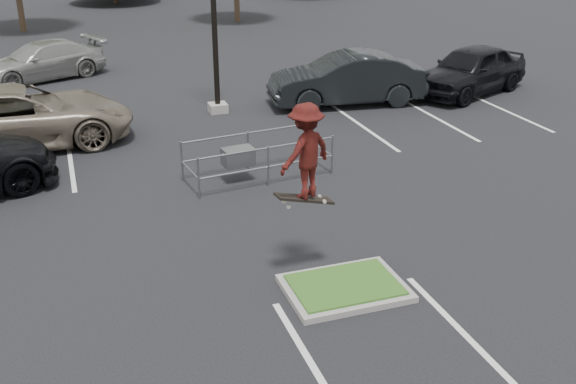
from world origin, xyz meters
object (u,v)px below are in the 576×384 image
object	(u,v)px
cart_corral	(243,155)
car_r_black	(471,70)
car_l_tan	(19,117)
skateboarder	(305,152)
car_far_silver	(44,61)
car_r_charc	(347,79)

from	to	relation	value
cart_corral	car_r_black	distance (m)	11.68
car_l_tan	cart_corral	bearing A→B (deg)	-134.19
car_r_black	skateboarder	bearing A→B (deg)	-69.06
skateboarder	car_l_tan	world-z (taller)	skateboarder
skateboarder	car_l_tan	xyz separation A→B (m)	(-5.29, 9.50, -1.57)
car_l_tan	car_r_black	xyz separation A→B (m)	(15.74, 0.83, -0.01)
car_far_silver	skateboarder	bearing A→B (deg)	-8.82
cart_corral	car_r_black	world-z (taller)	car_r_black
skateboarder	car_r_black	bearing A→B (deg)	-160.93
car_r_charc	car_far_silver	distance (m)	12.44
car_r_black	car_far_silver	bearing A→B (deg)	-140.33
skateboarder	car_far_silver	distance (m)	18.49
cart_corral	car_l_tan	world-z (taller)	car_l_tan
car_far_silver	car_r_charc	bearing A→B (deg)	30.70
car_far_silver	car_l_tan	bearing A→B (deg)	-28.19
cart_corral	car_l_tan	distance (m)	7.14
car_far_silver	cart_corral	bearing A→B (deg)	-3.30
car_l_tan	car_r_charc	world-z (taller)	car_r_charc
car_l_tan	car_r_black	size ratio (longest dim) A/B	1.24
cart_corral	car_r_charc	xyz separation A→B (m)	(5.36, 5.64, 0.23)
car_l_tan	car_r_charc	size ratio (longest dim) A/B	1.18
car_l_tan	car_far_silver	world-z (taller)	car_l_tan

